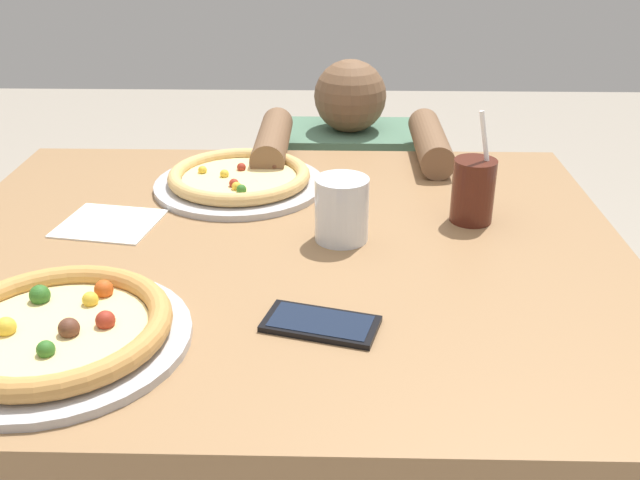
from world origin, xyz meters
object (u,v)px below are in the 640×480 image
drink_cup_colored (473,190)px  cell_phone (321,324)px  pizza_near (56,330)px  water_cup_clear (342,209)px  diner_seated (347,251)px  pizza_far (239,179)px

drink_cup_colored → cell_phone: (-0.25, -0.35, -0.05)m
pizza_near → cell_phone: (0.33, 0.05, -0.02)m
water_cup_clear → cell_phone: size_ratio=0.65×
water_cup_clear → diner_seated: 0.74m
pizza_far → drink_cup_colored: size_ratio=1.67×
water_cup_clear → diner_seated: bearing=88.0°
water_cup_clear → diner_seated: diner_seated is taller
drink_cup_colored → water_cup_clear: 0.24m
pizza_near → water_cup_clear: size_ratio=3.18×
pizza_near → water_cup_clear: (0.36, 0.31, 0.03)m
diner_seated → pizza_far: bearing=-118.3°
pizza_near → drink_cup_colored: 0.71m
cell_phone → pizza_far: bearing=108.9°
pizza_near → water_cup_clear: water_cup_clear is taller
water_cup_clear → pizza_near: bearing=-138.9°
cell_phone → diner_seated: size_ratio=0.18×
pizza_far → water_cup_clear: bearing=-48.9°
pizza_near → drink_cup_colored: (0.58, 0.39, 0.04)m
pizza_far → diner_seated: (0.22, 0.41, -0.35)m
pizza_near → diner_seated: size_ratio=0.37×
pizza_near → water_cup_clear: 0.48m
pizza_near → diner_seated: bearing=68.0°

